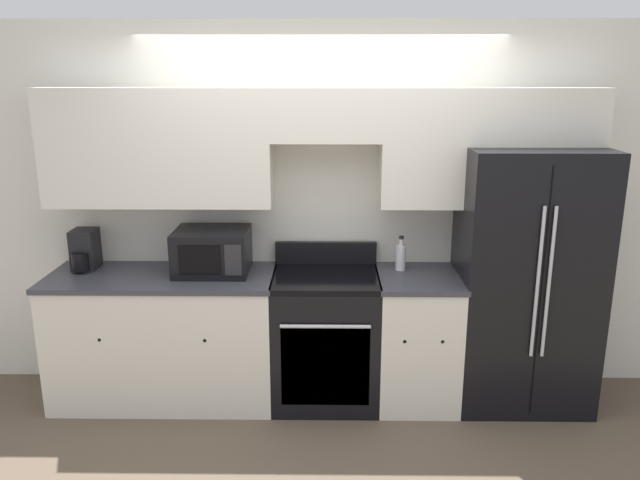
% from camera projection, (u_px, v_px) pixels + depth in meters
% --- Properties ---
extents(ground_plane, '(12.00, 12.00, 0.00)m').
position_uv_depth(ground_plane, '(319.00, 420.00, 4.18)').
color(ground_plane, brown).
extents(wall_back, '(8.00, 0.39, 2.60)m').
position_uv_depth(wall_back, '(320.00, 184.00, 4.35)').
color(wall_back, silver).
rests_on(wall_back, ground_plane).
extents(lower_cabinets_left, '(1.55, 0.64, 0.92)m').
position_uv_depth(lower_cabinets_left, '(165.00, 337.00, 4.37)').
color(lower_cabinets_left, silver).
rests_on(lower_cabinets_left, ground_plane).
extents(lower_cabinets_right, '(0.57, 0.64, 0.92)m').
position_uv_depth(lower_cabinets_right, '(416.00, 338.00, 4.35)').
color(lower_cabinets_right, silver).
rests_on(lower_cabinets_right, ground_plane).
extents(oven_range, '(0.73, 0.65, 1.08)m').
position_uv_depth(oven_range, '(326.00, 337.00, 4.35)').
color(oven_range, black).
rests_on(oven_range, ground_plane).
extents(refrigerator, '(0.90, 0.79, 1.79)m').
position_uv_depth(refrigerator, '(523.00, 277.00, 4.29)').
color(refrigerator, black).
rests_on(refrigerator, ground_plane).
extents(microwave, '(0.50, 0.42, 0.30)m').
position_uv_depth(microwave, '(212.00, 251.00, 4.27)').
color(microwave, black).
rests_on(microwave, lower_cabinets_left).
extents(bottle, '(0.07, 0.07, 0.24)m').
position_uv_depth(bottle, '(401.00, 257.00, 4.33)').
color(bottle, silver).
rests_on(bottle, lower_cabinets_right).
extents(electric_kettle, '(0.16, 0.25, 0.28)m').
position_uv_depth(electric_kettle, '(85.00, 251.00, 4.35)').
color(electric_kettle, black).
rests_on(electric_kettle, lower_cabinets_left).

